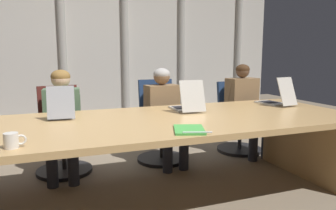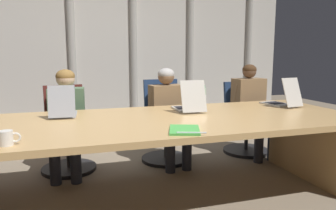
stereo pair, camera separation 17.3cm
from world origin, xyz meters
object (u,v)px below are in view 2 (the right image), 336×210
person_center (169,110)px  laptop_left_mid (63,110)px  person_right_mid (252,105)px  person_left_mid (66,115)px  water_bottle_primary (203,96)px  spiral_notepad (185,130)px  laptop_right_mid (281,100)px  coffee_mug_near (7,138)px  office_chair_right_mid (245,126)px  office_chair_center (165,130)px  office_chair_left_mid (67,138)px  laptop_center (189,105)px

person_center → laptop_left_mid: bearing=-70.5°
person_right_mid → person_left_mid: bearing=-94.6°
person_left_mid → water_bottle_primary: 1.49m
person_right_mid → spiral_notepad: size_ratio=3.24×
person_right_mid → spiral_notepad: bearing=-50.7°
person_right_mid → laptop_left_mid: bearing=-81.8°
laptop_right_mid → person_right_mid: (0.00, 0.58, -0.14)m
water_bottle_primary → coffee_mug_near: bearing=-148.8°
office_chair_right_mid → office_chair_center: bearing=-91.2°
laptop_right_mid → office_chair_center: bearing=48.6°
office_chair_left_mid → office_chair_right_mid: office_chair_left_mid is taller
office_chair_right_mid → person_center: 1.16m
office_chair_center → person_left_mid: 1.19m
office_chair_center → office_chair_right_mid: 1.11m
laptop_right_mid → office_chair_left_mid: laptop_right_mid is taller
laptop_left_mid → spiral_notepad: 1.22m
person_left_mid → person_center: size_ratio=1.00×
laptop_left_mid → laptop_center: size_ratio=0.84×
person_center → coffee_mug_near: person_center is taller
person_right_mid → coffee_mug_near: (-2.62, -1.41, 0.12)m
laptop_right_mid → office_chair_right_mid: size_ratio=0.51×
laptop_center → laptop_right_mid: 1.09m
person_center → coffee_mug_near: bearing=-51.4°
office_chair_center → person_center: person_center is taller
laptop_center → office_chair_center: size_ratio=0.45×
person_right_mid → laptop_center: bearing=-66.8°
laptop_right_mid → spiral_notepad: 1.64m
laptop_left_mid → person_left_mid: person_left_mid is taller
office_chair_center → office_chair_right_mid: office_chair_center is taller
person_center → spiral_notepad: size_ratio=3.15×
water_bottle_primary → coffee_mug_near: 2.11m
office_chair_left_mid → office_chair_center: size_ratio=0.96×
laptop_left_mid → laptop_center: (1.20, -0.06, 0.00)m
person_center → coffee_mug_near: size_ratio=8.58×
water_bottle_primary → person_left_mid: bearing=168.0°
office_chair_center → person_center: size_ratio=0.87×
person_left_mid → coffee_mug_near: 1.45m
laptop_left_mid → office_chair_center: size_ratio=0.38×
office_chair_center → water_bottle_primary: office_chair_center is taller
laptop_center → office_chair_center: laptop_center is taller
laptop_center → office_chair_right_mid: 1.38m
person_center → water_bottle_primary: (0.30, -0.31, 0.19)m
water_bottle_primary → coffee_mug_near: size_ratio=1.69×
office_chair_right_mid → office_chair_left_mid: bearing=-91.0°
person_right_mid → office_chair_center: bearing=-102.8°
laptop_right_mid → person_left_mid: person_left_mid is taller
office_chair_center → spiral_notepad: bearing=-10.6°
laptop_right_mid → water_bottle_primary: size_ratio=2.11×
person_center → coffee_mug_near: (-1.51, -1.40, 0.13)m
spiral_notepad → office_chair_center: bearing=97.8°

